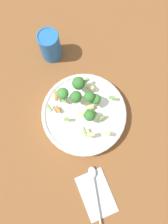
{
  "coord_description": "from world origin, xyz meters",
  "views": [
    {
      "loc": [
        -0.12,
        -0.13,
        0.73
      ],
      "look_at": [
        0.0,
        0.0,
        0.05
      ],
      "focal_mm": 35.0,
      "sensor_mm": 36.0,
      "label": 1
    }
  ],
  "objects": [
    {
      "name": "cup",
      "position": [
        0.08,
        0.25,
        0.06
      ],
      "size": [
        0.07,
        0.07,
        0.12
      ],
      "color": "#2366B2",
      "rests_on": "ground_plane"
    },
    {
      "name": "pasta_salad",
      "position": [
        0.02,
        0.03,
        0.08
      ],
      "size": [
        0.19,
        0.23,
        0.07
      ],
      "color": "#8CB766",
      "rests_on": "bowl"
    },
    {
      "name": "ground_plane",
      "position": [
        0.0,
        0.0,
        0.0
      ],
      "size": [
        3.0,
        3.0,
        0.0
      ],
      "primitive_type": "plane",
      "color": "brown"
    },
    {
      "name": "napkin",
      "position": [
        -0.15,
        -0.21,
        0.0
      ],
      "size": [
        0.14,
        0.17,
        0.01
      ],
      "color": "#B2BCC6",
      "rests_on": "ground_plane"
    },
    {
      "name": "bowl",
      "position": [
        0.0,
        0.0,
        0.02
      ],
      "size": [
        0.28,
        0.28,
        0.04
      ],
      "color": "white",
      "rests_on": "ground_plane"
    },
    {
      "name": "spoon",
      "position": [
        -0.14,
        -0.19,
        0.01
      ],
      "size": [
        0.12,
        0.17,
        0.01
      ],
      "rotation": [
        0.0,
        0.0,
        7.25
      ],
      "color": "silver",
      "rests_on": "napkin"
    }
  ]
}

